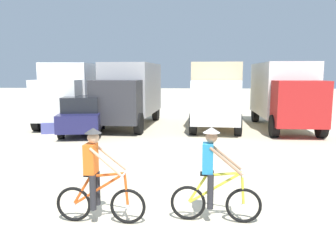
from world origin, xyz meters
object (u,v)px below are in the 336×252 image
box_truck_avon_van (73,90)px  supply_crate (51,127)px  box_truck_tan_camper (216,91)px  box_truck_white_box (284,92)px  cyclist_orange_shirt (97,179)px  sedan_parked (83,115)px  cyclist_cowboy_hat (213,178)px  box_truck_grey_hauler (130,91)px

box_truck_avon_van → supply_crate: size_ratio=8.84×
box_truck_tan_camper → box_truck_white_box: bearing=-6.3°
cyclist_orange_shirt → box_truck_white_box: bearing=61.4°
supply_crate → box_truck_tan_camper: bearing=17.8°
box_truck_avon_van → supply_crate: 3.66m
sedan_parked → cyclist_cowboy_hat: (5.41, -9.52, -0.04)m
box_truck_avon_van → cyclist_orange_shirt: bearing=-69.8°
box_truck_tan_camper → box_truck_white_box: size_ratio=1.02×
box_truck_white_box → cyclist_orange_shirt: bearing=-118.6°
box_truck_white_box → sedan_parked: box_truck_white_box is taller
cyclist_cowboy_hat → supply_crate: 11.96m
box_truck_avon_van → sedan_parked: 3.90m
box_truck_white_box → cyclist_orange_shirt: 13.75m
supply_crate → cyclist_orange_shirt: bearing=-63.8°
box_truck_grey_hauler → sedan_parked: box_truck_grey_hauler is taller
box_truck_white_box → cyclist_orange_shirt: size_ratio=3.73×
cyclist_cowboy_hat → cyclist_orange_shirt: bearing=-175.1°
box_truck_grey_hauler → box_truck_tan_camper: (4.61, -0.08, 0.00)m
sedan_parked → cyclist_orange_shirt: size_ratio=2.44×
sedan_parked → box_truck_grey_hauler: bearing=57.4°
box_truck_avon_van → supply_crate: box_truck_avon_van is taller
box_truck_grey_hauler → sedan_parked: bearing=-122.6°
box_truck_grey_hauler → cyclist_cowboy_hat: 12.87m
sedan_parked → cyclist_cowboy_hat: size_ratio=2.44×
box_truck_avon_van → box_truck_tan_camper: bearing=-5.1°
cyclist_orange_shirt → cyclist_cowboy_hat: bearing=4.9°
box_truck_avon_van → supply_crate: bearing=-90.3°
box_truck_grey_hauler → box_truck_white_box: (8.01, -0.46, 0.00)m
sedan_parked → cyclist_orange_shirt: bearing=-71.6°
box_truck_grey_hauler → cyclist_orange_shirt: box_truck_grey_hauler is taller
sedan_parked → box_truck_tan_camper: bearing=23.0°
box_truck_tan_camper → cyclist_cowboy_hat: bearing=-94.6°
box_truck_avon_van → box_truck_white_box: bearing=-5.5°
box_truck_grey_hauler → supply_crate: box_truck_grey_hauler is taller
box_truck_white_box → cyclist_orange_shirt: box_truck_white_box is taller
box_truck_white_box → box_truck_tan_camper: bearing=173.7°
supply_crate → cyclist_cowboy_hat: bearing=-54.0°
box_truck_avon_van → box_truck_white_box: size_ratio=1.01×
sedan_parked → box_truck_avon_van: bearing=115.0°
box_truck_grey_hauler → cyclist_cowboy_hat: box_truck_grey_hauler is taller
box_truck_grey_hauler → box_truck_tan_camper: same height
box_truck_white_box → supply_crate: size_ratio=8.76×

